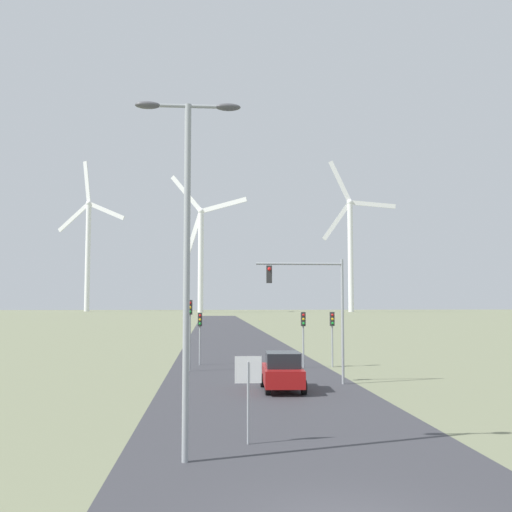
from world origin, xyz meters
TOP-DOWN VIEW (x-y plane):
  - road_surface at (0.00, 48.00)m, footprint 10.00×240.00m
  - streetlamp at (-3.18, 4.81)m, footprint 2.90×0.32m
  - stop_sign_near at (-1.40, 6.67)m, footprint 0.81×0.07m
  - traffic_light_post_near_left at (-3.76, 25.59)m, footprint 0.28×0.34m
  - traffic_light_post_near_right at (5.40, 27.22)m, footprint 0.28×0.34m
  - traffic_light_post_mid_left at (-3.21, 29.12)m, footprint 0.28×0.34m
  - traffic_light_post_mid_right at (3.44, 26.83)m, footprint 0.28×0.34m
  - traffic_light_mast_overhead at (2.79, 19.27)m, footprint 4.56×0.35m
  - car_approaching at (0.92, 17.20)m, footprint 2.01×4.19m
  - wind_turbine_far_left at (-55.59, 252.53)m, footprint 31.11×13.39m
  - wind_turbine_left at (-6.24, 226.41)m, footprint 30.59×13.91m
  - wind_turbine_center at (55.32, 231.04)m, footprint 30.66×2.94m

SIDE VIEW (x-z plane):
  - road_surface at x=0.00m, z-range 0.00..0.01m
  - car_approaching at x=0.92m, z-range 0.00..1.83m
  - stop_sign_near at x=-1.40m, z-range 0.52..3.11m
  - traffic_light_post_mid_left at x=-3.21m, z-range 0.82..4.29m
  - traffic_light_post_near_right at x=5.40m, z-range 0.83..4.38m
  - traffic_light_post_mid_right at x=3.44m, z-range 0.83..4.39m
  - traffic_light_post_near_left at x=-3.76m, z-range 1.00..5.32m
  - traffic_light_mast_overhead at x=2.79m, z-range 1.35..7.77m
  - streetlamp at x=-3.18m, z-range 1.23..10.93m
  - wind_turbine_left at x=-6.24m, z-range -2.47..53.28m
  - wind_turbine_center at x=55.32m, z-range -3.50..59.54m
  - wind_turbine_far_left at x=-55.59m, z-range -4.12..61.94m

